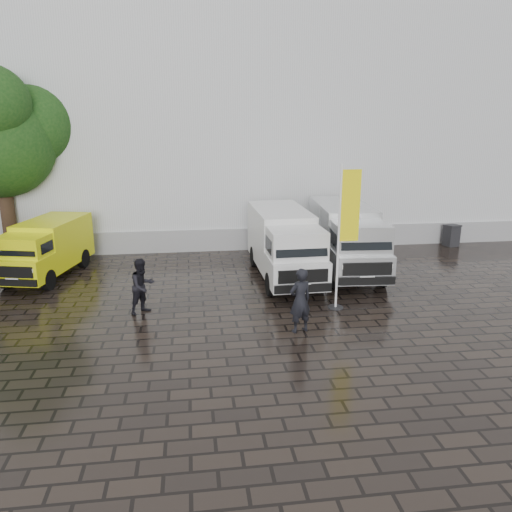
{
  "coord_description": "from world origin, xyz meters",
  "views": [
    {
      "loc": [
        -3.6,
        -14.46,
        5.96
      ],
      "look_at": [
        -1.37,
        2.2,
        1.28
      ],
      "focal_mm": 35.0,
      "sensor_mm": 36.0,
      "label": 1
    }
  ],
  "objects_px": {
    "van_yellow": "(46,250)",
    "flagpole": "(345,231)",
    "van_white": "(284,246)",
    "van_silver": "(346,240)",
    "person_front": "(300,300)",
    "person_tent": "(142,286)",
    "wheelie_bin": "(451,235)"
  },
  "relations": [
    {
      "from": "flagpole",
      "to": "wheelie_bin",
      "type": "distance_m",
      "value": 10.67
    },
    {
      "from": "van_silver",
      "to": "person_tent",
      "type": "height_order",
      "value": "van_silver"
    },
    {
      "from": "flagpole",
      "to": "person_tent",
      "type": "bearing_deg",
      "value": 176.28
    },
    {
      "from": "van_white",
      "to": "van_silver",
      "type": "height_order",
      "value": "van_silver"
    },
    {
      "from": "wheelie_bin",
      "to": "person_front",
      "type": "xyz_separation_m",
      "value": [
        -9.38,
        -8.83,
        0.44
      ]
    },
    {
      "from": "person_front",
      "to": "person_tent",
      "type": "height_order",
      "value": "person_front"
    },
    {
      "from": "flagpole",
      "to": "person_front",
      "type": "relative_size",
      "value": 2.44
    },
    {
      "from": "van_white",
      "to": "flagpole",
      "type": "xyz_separation_m",
      "value": [
        1.26,
        -3.33,
        1.29
      ]
    },
    {
      "from": "van_white",
      "to": "person_tent",
      "type": "distance_m",
      "value": 5.85
    },
    {
      "from": "van_yellow",
      "to": "flagpole",
      "type": "height_order",
      "value": "flagpole"
    },
    {
      "from": "van_yellow",
      "to": "van_silver",
      "type": "height_order",
      "value": "van_silver"
    },
    {
      "from": "flagpole",
      "to": "person_tent",
      "type": "height_order",
      "value": "flagpole"
    },
    {
      "from": "van_white",
      "to": "van_silver",
      "type": "bearing_deg",
      "value": 9.43
    },
    {
      "from": "wheelie_bin",
      "to": "person_tent",
      "type": "height_order",
      "value": "person_tent"
    },
    {
      "from": "van_yellow",
      "to": "person_tent",
      "type": "height_order",
      "value": "van_yellow"
    },
    {
      "from": "van_silver",
      "to": "person_tent",
      "type": "bearing_deg",
      "value": -152.08
    },
    {
      "from": "van_yellow",
      "to": "person_front",
      "type": "distance_m",
      "value": 10.64
    },
    {
      "from": "van_yellow",
      "to": "person_tent",
      "type": "distance_m",
      "value": 5.84
    },
    {
      "from": "van_yellow",
      "to": "person_front",
      "type": "xyz_separation_m",
      "value": [
        8.54,
        -6.34,
        -0.11
      ]
    },
    {
      "from": "flagpole",
      "to": "van_white",
      "type": "bearing_deg",
      "value": 110.77
    },
    {
      "from": "wheelie_bin",
      "to": "person_tent",
      "type": "bearing_deg",
      "value": -166.86
    },
    {
      "from": "van_yellow",
      "to": "flagpole",
      "type": "bearing_deg",
      "value": -10.75
    },
    {
      "from": "person_tent",
      "to": "person_front",
      "type": "bearing_deg",
      "value": -65.71
    },
    {
      "from": "van_yellow",
      "to": "van_silver",
      "type": "bearing_deg",
      "value": 9.53
    },
    {
      "from": "person_front",
      "to": "van_white",
      "type": "bearing_deg",
      "value": -114.37
    },
    {
      "from": "van_yellow",
      "to": "flagpole",
      "type": "distance_m",
      "value": 11.4
    },
    {
      "from": "person_tent",
      "to": "van_silver",
      "type": "bearing_deg",
      "value": -17.31
    },
    {
      "from": "van_yellow",
      "to": "van_white",
      "type": "height_order",
      "value": "van_white"
    },
    {
      "from": "van_white",
      "to": "person_tent",
      "type": "relative_size",
      "value": 3.32
    },
    {
      "from": "person_front",
      "to": "person_tent",
      "type": "relative_size",
      "value": 1.08
    },
    {
      "from": "van_silver",
      "to": "wheelie_bin",
      "type": "distance_m",
      "value": 7.18
    },
    {
      "from": "person_tent",
      "to": "van_yellow",
      "type": "bearing_deg",
      "value": 91.46
    }
  ]
}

